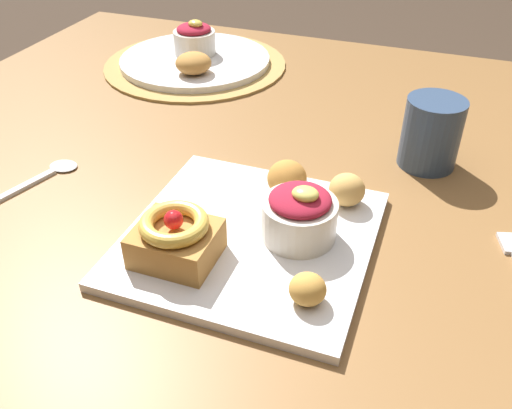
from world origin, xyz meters
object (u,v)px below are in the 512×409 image
at_px(cake_slice, 176,238).
at_px(back_pastry, 193,63).
at_px(fritter_middle, 347,190).
at_px(back_ramekin, 194,39).
at_px(back_plate, 195,60).
at_px(fritter_front, 308,289).
at_px(front_plate, 250,238).
at_px(spoon, 47,174).
at_px(coffee_mug, 431,133).
at_px(berry_ramekin, 299,215).
at_px(fritter_back, 287,178).

distance_m(cake_slice, back_pastry, 0.50).
relative_size(fritter_middle, back_ramekin, 0.55).
distance_m(back_plate, back_ramekin, 0.04).
height_order(cake_slice, fritter_front, cake_slice).
height_order(fritter_front, back_ramekin, back_ramekin).
distance_m(front_plate, spoon, 0.31).
relative_size(cake_slice, spoon, 0.70).
height_order(front_plate, back_plate, back_plate).
relative_size(spoon, coffee_mug, 1.28).
distance_m(berry_ramekin, back_plate, 0.57).
relative_size(cake_slice, back_pastry, 1.33).
height_order(fritter_front, spoon, fritter_front).
distance_m(cake_slice, spoon, 0.27).
bearing_deg(fritter_middle, spoon, -171.33).
height_order(fritter_back, spoon, fritter_back).
bearing_deg(back_pastry, front_plate, -56.86).
height_order(berry_ramekin, spoon, berry_ramekin).
height_order(berry_ramekin, back_pastry, berry_ramekin).
relative_size(front_plate, coffee_mug, 2.81).
bearing_deg(front_plate, spoon, 173.30).
bearing_deg(spoon, fritter_middle, -65.12).
bearing_deg(fritter_front, back_plate, 124.86).
xyz_separation_m(cake_slice, back_pastry, (-0.20, 0.46, -0.00)).
bearing_deg(fritter_back, fritter_middle, 3.59).
relative_size(front_plate, fritter_back, 5.43).
bearing_deg(coffee_mug, fritter_back, -135.38).
height_order(fritter_middle, coffee_mug, coffee_mug).
bearing_deg(spoon, back_pastry, 7.88).
height_order(fritter_middle, back_pastry, back_pastry).
xyz_separation_m(berry_ramekin, back_plate, (-0.34, 0.45, -0.03)).
relative_size(cake_slice, fritter_middle, 1.95).
bearing_deg(back_plate, fritter_front, -55.14).
height_order(back_plate, spoon, back_plate).
bearing_deg(berry_ramekin, cake_slice, -144.42).
xyz_separation_m(berry_ramekin, fritter_middle, (0.04, 0.08, -0.01)).
bearing_deg(fritter_back, back_ramekin, 128.57).
xyz_separation_m(front_plate, fritter_back, (0.01, 0.09, 0.03)).
bearing_deg(back_ramekin, back_plate, -67.89).
bearing_deg(back_ramekin, fritter_back, -51.43).
bearing_deg(coffee_mug, fritter_front, -103.97).
bearing_deg(back_ramekin, cake_slice, -66.61).
height_order(spoon, coffee_mug, coffee_mug).
relative_size(fritter_front, fritter_back, 0.74).
xyz_separation_m(cake_slice, coffee_mug, (0.23, 0.31, 0.01)).
distance_m(back_ramekin, spoon, 0.45).
bearing_deg(fritter_middle, front_plate, -132.56).
bearing_deg(front_plate, fritter_back, 81.18).
bearing_deg(berry_ramekin, spoon, 176.80).
bearing_deg(front_plate, fritter_middle, 47.44).
bearing_deg(coffee_mug, front_plate, -124.68).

